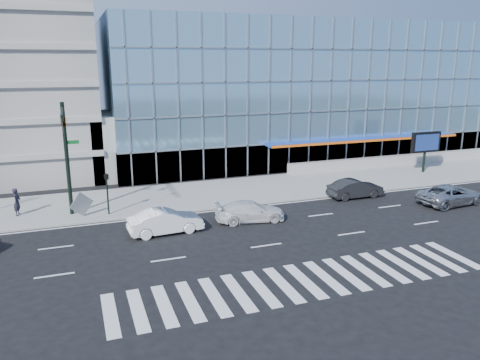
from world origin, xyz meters
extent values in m
plane|color=black|center=(0.00, 0.00, 0.00)|extent=(160.00, 160.00, 0.00)
cube|color=gray|center=(0.00, 8.00, 0.07)|extent=(120.00, 8.00, 0.15)
cube|color=#76A8C5|center=(14.00, 26.00, 7.50)|extent=(42.00, 26.00, 15.00)
cube|color=gray|center=(-6.00, 18.00, 3.00)|extent=(6.00, 8.00, 6.00)
cube|color=gray|center=(24.00, 11.60, 0.65)|extent=(30.00, 0.80, 1.00)
cylinder|color=black|center=(-11.00, 6.00, 4.15)|extent=(0.28, 0.28, 8.00)
cylinder|color=black|center=(-11.00, 3.20, 7.75)|extent=(0.18, 5.60, 0.18)
imported|color=black|center=(-11.00, 1.80, 7.15)|extent=(0.18, 0.22, 1.10)
imported|color=black|center=(-11.00, 4.00, 7.15)|extent=(0.48, 2.24, 0.90)
cube|color=#0C591E|center=(-10.55, 6.00, 5.35)|extent=(0.90, 0.05, 0.25)
cylinder|color=black|center=(-8.50, 5.00, 1.65)|extent=(0.12, 0.12, 3.00)
cube|color=black|center=(-8.50, 4.85, 2.95)|extent=(0.30, 0.25, 0.35)
cylinder|color=black|center=(22.00, 8.00, 1.15)|extent=(0.24, 0.24, 2.00)
cube|color=black|center=(22.00, 8.00, 3.15)|extent=(3.20, 0.40, 2.00)
cube|color=#0C193F|center=(22.00, 7.78, 3.15)|extent=(2.80, 0.02, 1.60)
imported|color=#B7B6BB|center=(16.84, -1.11, 0.77)|extent=(5.70, 2.98, 1.53)
imported|color=silver|center=(0.69, 0.53, 0.70)|extent=(5.06, 2.55, 1.41)
imported|color=white|center=(-5.31, 0.19, 0.79)|extent=(4.91, 2.00, 1.58)
imported|color=black|center=(10.84, 3.00, 0.76)|extent=(4.62, 1.65, 1.52)
imported|color=black|center=(-14.61, 6.95, 1.14)|extent=(0.63, 0.81, 1.98)
cube|color=gray|center=(-10.30, 5.05, 1.07)|extent=(1.68, 0.85, 1.83)
camera|label=1|loc=(-10.51, -28.34, 10.85)|focal=35.00mm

